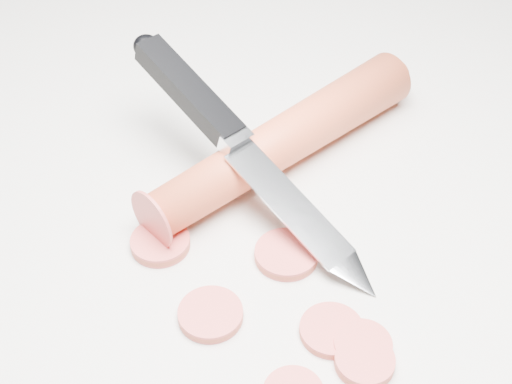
{
  "coord_description": "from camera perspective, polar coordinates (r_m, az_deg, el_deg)",
  "views": [
    {
      "loc": [
        -0.03,
        -0.31,
        0.33
      ],
      "look_at": [
        -0.03,
        0.02,
        0.02
      ],
      "focal_mm": 50.0,
      "sensor_mm": 36.0,
      "label": 1
    }
  ],
  "objects": [
    {
      "name": "ground",
      "position": [
        0.46,
        3.55,
        -3.04
      ],
      "size": [
        2.4,
        2.4,
        0.0
      ],
      "primitive_type": "plane",
      "color": "beige",
      "rests_on": "ground"
    },
    {
      "name": "carrot",
      "position": [
        0.49,
        2.29,
        4.17
      ],
      "size": [
        0.19,
        0.18,
        0.03
      ],
      "primitive_type": "cylinder",
      "rotation": [
        1.57,
        0.0,
        -0.84
      ],
      "color": "#D04423",
      "rests_on": "ground"
    },
    {
      "name": "carrot_slice_0",
      "position": [
        0.45,
        -7.67,
        -4.03
      ],
      "size": [
        0.04,
        0.04,
        0.01
      ],
      "primitive_type": "cylinder",
      "color": "#C83F3B",
      "rests_on": "ground"
    },
    {
      "name": "carrot_slice_2",
      "position": [
        0.44,
        2.45,
        -4.99
      ],
      "size": [
        0.04,
        0.04,
        0.01
      ],
      "primitive_type": "cylinder",
      "color": "#C83F3B",
      "rests_on": "ground"
    },
    {
      "name": "carrot_slice_3",
      "position": [
        0.4,
        8.68,
        -13.23
      ],
      "size": [
        0.03,
        0.03,
        0.01
      ],
      "primitive_type": "cylinder",
      "color": "#C83F3B",
      "rests_on": "ground"
    },
    {
      "name": "carrot_slice_4",
      "position": [
        0.41,
        6.06,
        -10.93
      ],
      "size": [
        0.04,
        0.04,
        0.01
      ],
      "primitive_type": "cylinder",
      "color": "#C83F3B",
      "rests_on": "ground"
    },
    {
      "name": "carrot_slice_5",
      "position": [
        0.41,
        -3.66,
        -9.73
      ],
      "size": [
        0.04,
        0.04,
        0.01
      ],
      "primitive_type": "cylinder",
      "color": "#C83F3B",
      "rests_on": "ground"
    },
    {
      "name": "carrot_slice_6",
      "position": [
        0.4,
        8.54,
        -12.05
      ],
      "size": [
        0.03,
        0.03,
        0.01
      ],
      "primitive_type": "cylinder",
      "color": "#C83F3B",
      "rests_on": "ground"
    },
    {
      "name": "kitchen_knife",
      "position": [
        0.45,
        -0.55,
        3.21
      ],
      "size": [
        0.17,
        0.19,
        0.08
      ],
      "primitive_type": null,
      "color": "silver",
      "rests_on": "ground"
    }
  ]
}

